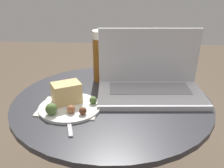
% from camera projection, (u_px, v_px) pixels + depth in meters
% --- Properties ---
extents(table, '(0.70, 0.70, 0.57)m').
position_uv_depth(table, '(112.00, 132.00, 0.99)').
color(table, black).
rests_on(table, ground_plane).
extents(napkin, '(0.20, 0.15, 0.00)m').
position_uv_depth(napkin, '(69.00, 108.00, 0.87)').
color(napkin, silver).
rests_on(napkin, table).
extents(laptop, '(0.39, 0.25, 0.23)m').
position_uv_depth(laptop, '(150.00, 81.00, 0.97)').
color(laptop, silver).
rests_on(laptop, table).
extents(beer_glass, '(0.08, 0.08, 0.21)m').
position_uv_depth(beer_glass, '(102.00, 56.00, 1.06)').
color(beer_glass, brown).
rests_on(beer_glass, table).
extents(snack_plate, '(0.21, 0.21, 0.08)m').
position_uv_depth(snack_plate, '(68.00, 100.00, 0.87)').
color(snack_plate, silver).
rests_on(snack_plate, table).
extents(fork, '(0.07, 0.19, 0.00)m').
position_uv_depth(fork, '(68.00, 116.00, 0.82)').
color(fork, '#B2B2B7').
rests_on(fork, table).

